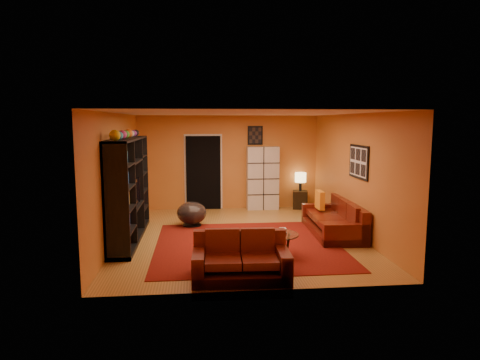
{
  "coord_description": "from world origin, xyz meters",
  "views": [
    {
      "loc": [
        -0.88,
        -8.86,
        2.43
      ],
      "look_at": [
        0.03,
        0.1,
        1.2
      ],
      "focal_mm": 32.0,
      "sensor_mm": 36.0,
      "label": 1
    }
  ],
  "objects": [
    {
      "name": "sofa",
      "position": [
        2.14,
        0.0,
        0.28
      ],
      "size": [
        1.02,
        2.27,
        0.85
      ],
      "rotation": [
        0.0,
        0.0,
        -0.05
      ],
      "color": "#4E110A",
      "rests_on": "rug"
    },
    {
      "name": "ceiling",
      "position": [
        0.0,
        0.0,
        2.6
      ],
      "size": [
        6.0,
        6.0,
        0.0
      ],
      "primitive_type": "plane",
      "rotation": [
        3.14,
        0.0,
        0.0
      ],
      "color": "white",
      "rests_on": "wall_back"
    },
    {
      "name": "wall_art_back",
      "position": [
        0.75,
        2.98,
        2.05
      ],
      "size": [
        0.42,
        0.03,
        0.52
      ],
      "primitive_type": "cube",
      "color": "black",
      "rests_on": "wall_back"
    },
    {
      "name": "bowl_chair",
      "position": [
        -1.01,
        1.0,
        0.3
      ],
      "size": [
        0.7,
        0.7,
        0.57
      ],
      "color": "black",
      "rests_on": "floor"
    },
    {
      "name": "storage_cabinet",
      "position": [
        0.94,
        2.8,
        0.87
      ],
      "size": [
        0.87,
        0.39,
        1.75
      ],
      "primitive_type": "cube",
      "rotation": [
        0.0,
        0.0,
        -0.0
      ],
      "color": "beige",
      "rests_on": "floor"
    },
    {
      "name": "wall_front",
      "position": [
        0.0,
        -3.0,
        1.3
      ],
      "size": [
        6.0,
        0.0,
        6.0
      ],
      "primitive_type": "plane",
      "rotation": [
        -1.57,
        0.0,
        0.0
      ],
      "color": "#BE6C29",
      "rests_on": "floor"
    },
    {
      "name": "loveseat",
      "position": [
        -0.21,
        -2.42,
        0.28
      ],
      "size": [
        1.53,
        0.96,
        0.85
      ],
      "rotation": [
        0.0,
        0.0,
        1.53
      ],
      "color": "#4E110A",
      "rests_on": "rug"
    },
    {
      "name": "wall_art_right",
      "position": [
        2.48,
        -0.3,
        1.6
      ],
      "size": [
        0.03,
        1.0,
        0.7
      ],
      "primitive_type": "cube",
      "color": "black",
      "rests_on": "wall_right"
    },
    {
      "name": "coffee_table",
      "position": [
        0.54,
        -1.43,
        0.36
      ],
      "size": [
        0.81,
        0.81,
        0.4
      ],
      "rotation": [
        0.0,
        0.0,
        0.35
      ],
      "color": "silver",
      "rests_on": "floor"
    },
    {
      "name": "wall_left",
      "position": [
        -2.5,
        0.0,
        1.3
      ],
      "size": [
        0.0,
        6.0,
        6.0
      ],
      "primitive_type": "plane",
      "rotation": [
        1.57,
        0.0,
        1.57
      ],
      "color": "#BE6C29",
      "rests_on": "floor"
    },
    {
      "name": "throw_pillow",
      "position": [
        1.95,
        0.65,
        0.63
      ],
      "size": [
        0.12,
        0.42,
        0.42
      ],
      "primitive_type": "cube",
      "color": "orange",
      "rests_on": "sofa"
    },
    {
      "name": "entertainment_unit",
      "position": [
        -2.27,
        0.0,
        1.05
      ],
      "size": [
        0.45,
        3.0,
        2.1
      ],
      "primitive_type": "cube",
      "color": "black",
      "rests_on": "floor"
    },
    {
      "name": "doorway",
      "position": [
        -0.7,
        2.96,
        1.02
      ],
      "size": [
        0.95,
        0.1,
        2.04
      ],
      "primitive_type": "cube",
      "color": "black",
      "rests_on": "floor"
    },
    {
      "name": "table_lamp",
      "position": [
        2.0,
        2.75,
        0.87
      ],
      "size": [
        0.31,
        0.31,
        0.52
      ],
      "color": "black",
      "rests_on": "side_table"
    },
    {
      "name": "side_table",
      "position": [
        2.0,
        2.75,
        0.25
      ],
      "size": [
        0.47,
        0.47,
        0.5
      ],
      "primitive_type": "cube",
      "rotation": [
        0.0,
        0.0,
        -0.21
      ],
      "color": "black",
      "rests_on": "floor"
    },
    {
      "name": "tv",
      "position": [
        -2.23,
        -0.02,
        0.99
      ],
      "size": [
        0.92,
        0.12,
        0.53
      ],
      "primitive_type": "imported",
      "rotation": [
        0.0,
        0.0,
        1.57
      ],
      "color": "black",
      "rests_on": "entertainment_unit"
    },
    {
      "name": "rug",
      "position": [
        0.1,
        -0.7,
        0.01
      ],
      "size": [
        3.6,
        3.6,
        0.01
      ],
      "primitive_type": "cube",
      "color": "#590F0A",
      "rests_on": "floor"
    },
    {
      "name": "wall_right",
      "position": [
        2.5,
        0.0,
        1.3
      ],
      "size": [
        0.0,
        6.0,
        6.0
      ],
      "primitive_type": "plane",
      "rotation": [
        1.57,
        0.0,
        -1.57
      ],
      "color": "#BE6C29",
      "rests_on": "floor"
    },
    {
      "name": "wall_back",
      "position": [
        0.0,
        3.0,
        1.3
      ],
      "size": [
        6.0,
        0.0,
        6.0
      ],
      "primitive_type": "plane",
      "rotation": [
        1.57,
        0.0,
        0.0
      ],
      "color": "#BE6C29",
      "rests_on": "floor"
    },
    {
      "name": "floor",
      "position": [
        0.0,
        0.0,
        0.0
      ],
      "size": [
        6.0,
        6.0,
        0.0
      ],
      "primitive_type": "plane",
      "color": "olive",
      "rests_on": "ground"
    }
  ]
}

